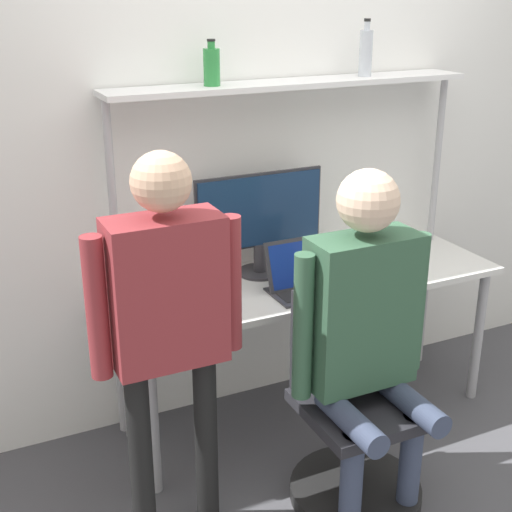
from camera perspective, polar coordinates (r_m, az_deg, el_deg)
ground_plane at (r=3.53m, az=6.61°, el=-14.93°), size 12.00×12.00×0.00m
wall_back at (r=3.52m, az=1.69°, el=9.31°), size 8.00×0.06×2.70m
desk at (r=3.44m, az=4.17°, el=-2.92°), size 1.87×0.62×0.75m
shelf_unit at (r=3.37m, az=2.93°, el=9.64°), size 1.78×0.24×1.65m
monitor at (r=3.35m, az=0.30°, el=3.17°), size 0.65×0.21×0.50m
laptop at (r=3.24m, az=3.46°, el=-1.74°), size 0.29×0.23×0.23m
cell_phone at (r=3.33m, az=8.06°, el=-2.35°), size 0.07×0.15×0.01m
office_chair at (r=3.12m, az=7.76°, el=-14.09°), size 0.56×0.56×0.91m
person_seated at (r=2.80m, az=8.78°, el=-4.95°), size 0.60×0.48×1.43m
person_standing at (r=2.56m, az=-7.12°, el=-4.17°), size 0.57×0.21×1.55m
bottle_clear at (r=3.52m, az=8.77°, el=15.82°), size 0.06×0.06×0.26m
bottle_green at (r=3.15m, az=-3.57°, el=14.92°), size 0.07×0.07×0.19m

